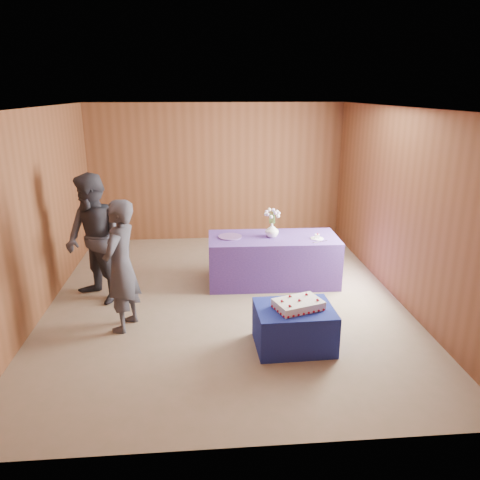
{
  "coord_description": "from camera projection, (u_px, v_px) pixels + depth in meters",
  "views": [
    {
      "loc": [
        -0.32,
        -6.25,
        2.91
      ],
      "look_at": [
        0.22,
        0.1,
        0.87
      ],
      "focal_mm": 35.0,
      "sensor_mm": 36.0,
      "label": 1
    }
  ],
  "objects": [
    {
      "name": "plate",
      "position": [
        317.0,
        238.0,
        7.13
      ],
      "size": [
        0.2,
        0.2,
        0.01
      ],
      "primitive_type": "cylinder",
      "rotation": [
        0.0,
        0.0,
        0.02
      ],
      "color": "white",
      "rests_on": "serving_table"
    },
    {
      "name": "guest_right",
      "position": [
        94.0,
        239.0,
        6.53
      ],
      "size": [
        1.13,
        1.13,
        1.85
      ],
      "primitive_type": "imported",
      "rotation": [
        0.0,
        0.0,
        -0.8
      ],
      "color": "#32313B",
      "rests_on": "ground"
    },
    {
      "name": "flower_spray",
      "position": [
        272.0,
        213.0,
        7.12
      ],
      "size": [
        0.25,
        0.24,
        0.19
      ],
      "color": "#356026",
      "rests_on": "vase"
    },
    {
      "name": "cake_slice",
      "position": [
        317.0,
        236.0,
        7.12
      ],
      "size": [
        0.08,
        0.07,
        0.08
      ],
      "rotation": [
        0.0,
        0.0,
        -0.19
      ],
      "color": "white",
      "rests_on": "plate"
    },
    {
      "name": "sheet_cake",
      "position": [
        298.0,
        304.0,
        5.41
      ],
      "size": [
        0.64,
        0.54,
        0.13
      ],
      "rotation": [
        0.0,
        0.0,
        0.33
      ],
      "color": "white",
      "rests_on": "cake_table"
    },
    {
      "name": "platter",
      "position": [
        230.0,
        237.0,
        7.2
      ],
      "size": [
        0.46,
        0.46,
        0.02
      ],
      "primitive_type": "cylinder",
      "rotation": [
        0.0,
        0.0,
        -0.32
      ],
      "color": "#6C4992",
      "rests_on": "serving_table"
    },
    {
      "name": "room_shell",
      "position": [
        224.0,
        177.0,
        6.29
      ],
      "size": [
        5.04,
        6.04,
        2.72
      ],
      "color": "brown",
      "rests_on": "ground"
    },
    {
      "name": "knife",
      "position": [
        320.0,
        242.0,
        6.99
      ],
      "size": [
        0.25,
        0.11,
        0.0
      ],
      "primitive_type": "cube",
      "rotation": [
        0.0,
        0.0,
        0.36
      ],
      "color": "#B4B4B9",
      "rests_on": "serving_table"
    },
    {
      "name": "serving_table",
      "position": [
        273.0,
        260.0,
        7.34
      ],
      "size": [
        2.02,
        0.95,
        0.75
      ],
      "primitive_type": "cube",
      "rotation": [
        0.0,
        0.0,
        -0.02
      ],
      "color": "#5C3593",
      "rests_on": "ground"
    },
    {
      "name": "guest_left",
      "position": [
        121.0,
        266.0,
        5.77
      ],
      "size": [
        0.57,
        0.71,
        1.68
      ],
      "primitive_type": "imported",
      "rotation": [
        0.0,
        0.0,
        -1.88
      ],
      "color": "#373640",
      "rests_on": "ground"
    },
    {
      "name": "cake_table",
      "position": [
        294.0,
        327.0,
        5.51
      ],
      "size": [
        0.92,
        0.73,
        0.5
      ],
      "primitive_type": "cube",
      "rotation": [
        0.0,
        0.0,
        0.03
      ],
      "color": "navy",
      "rests_on": "ground"
    },
    {
      "name": "ground",
      "position": [
        225.0,
        299.0,
        6.84
      ],
      "size": [
        6.0,
        6.0,
        0.0
      ],
      "primitive_type": "plane",
      "color": "#89705E",
      "rests_on": "ground"
    },
    {
      "name": "vase",
      "position": [
        272.0,
        230.0,
        7.2
      ],
      "size": [
        0.23,
        0.23,
        0.22
      ],
      "primitive_type": "imported",
      "rotation": [
        0.0,
        0.0,
        0.14
      ],
      "color": "white",
      "rests_on": "serving_table"
    }
  ]
}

